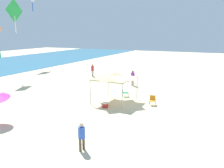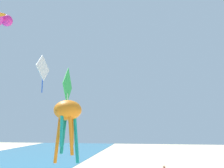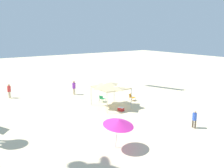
{
  "view_description": "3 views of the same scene",
  "coord_description": "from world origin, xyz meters",
  "px_view_note": "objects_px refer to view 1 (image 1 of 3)",
  "views": [
    {
      "loc": [
        -19.36,
        -7.87,
        6.26
      ],
      "look_at": [
        -1.05,
        0.83,
        1.86
      ],
      "focal_mm": 38.44,
      "sensor_mm": 36.0,
      "label": 1
    },
    {
      "loc": [
        -15.82,
        10.58,
        5.79
      ],
      "look_at": [
        0.2,
        12.93,
        8.36
      ],
      "focal_mm": 40.37,
      "sensor_mm": 36.0,
      "label": 2
    },
    {
      "loc": [
        -21.2,
        15.9,
        8.12
      ],
      "look_at": [
        -0.84,
        1.35,
        2.72
      ],
      "focal_mm": 39.0,
      "sensor_mm": 36.0,
      "label": 3
    }
  ],
  "objects_px": {
    "person_far_stroller": "(93,69)",
    "kite_diamond_green": "(14,12)",
    "folding_chair_right_of_tent": "(124,92)",
    "folding_chair_left_of_tent": "(153,100)",
    "person_near_umbrella": "(82,134)",
    "canopy_tent": "(114,76)",
    "person_beachcomber": "(133,77)",
    "cooler_box": "(105,105)"
  },
  "relations": [
    {
      "from": "folding_chair_left_of_tent",
      "to": "cooler_box",
      "type": "relative_size",
      "value": 1.15
    },
    {
      "from": "folding_chair_left_of_tent",
      "to": "person_near_umbrella",
      "type": "bearing_deg",
      "value": -110.23
    },
    {
      "from": "person_near_umbrella",
      "to": "canopy_tent",
      "type": "bearing_deg",
      "value": 22.02
    },
    {
      "from": "person_beachcomber",
      "to": "person_near_umbrella",
      "type": "distance_m",
      "value": 16.56
    },
    {
      "from": "cooler_box",
      "to": "person_far_stroller",
      "type": "relative_size",
      "value": 0.4
    },
    {
      "from": "canopy_tent",
      "to": "person_near_umbrella",
      "type": "distance_m",
      "value": 9.54
    },
    {
      "from": "cooler_box",
      "to": "person_beachcomber",
      "type": "height_order",
      "value": "person_beachcomber"
    },
    {
      "from": "canopy_tent",
      "to": "person_far_stroller",
      "type": "distance_m",
      "value": 13.25
    },
    {
      "from": "folding_chair_right_of_tent",
      "to": "person_far_stroller",
      "type": "distance_m",
      "value": 11.79
    },
    {
      "from": "person_far_stroller",
      "to": "kite_diamond_green",
      "type": "height_order",
      "value": "kite_diamond_green"
    },
    {
      "from": "folding_chair_right_of_tent",
      "to": "person_far_stroller",
      "type": "bearing_deg",
      "value": 21.73
    },
    {
      "from": "canopy_tent",
      "to": "cooler_box",
      "type": "height_order",
      "value": "canopy_tent"
    },
    {
      "from": "folding_chair_left_of_tent",
      "to": "person_beachcomber",
      "type": "xyz_separation_m",
      "value": [
        6.58,
        4.33,
        0.6
      ]
    },
    {
      "from": "cooler_box",
      "to": "kite_diamond_green",
      "type": "distance_m",
      "value": 19.43
    },
    {
      "from": "cooler_box",
      "to": "person_near_umbrella",
      "type": "bearing_deg",
      "value": -162.58
    },
    {
      "from": "folding_chair_right_of_tent",
      "to": "folding_chair_left_of_tent",
      "type": "bearing_deg",
      "value": -138.06
    },
    {
      "from": "canopy_tent",
      "to": "person_far_stroller",
      "type": "bearing_deg",
      "value": 38.64
    },
    {
      "from": "cooler_box",
      "to": "folding_chair_left_of_tent",
      "type": "bearing_deg",
      "value": -55.57
    },
    {
      "from": "canopy_tent",
      "to": "cooler_box",
      "type": "relative_size",
      "value": 4.94
    },
    {
      "from": "canopy_tent",
      "to": "folding_chair_right_of_tent",
      "type": "xyz_separation_m",
      "value": [
        2.02,
        -0.16,
        -1.94
      ]
    },
    {
      "from": "canopy_tent",
      "to": "person_near_umbrella",
      "type": "xyz_separation_m",
      "value": [
        -9.14,
        -2.31,
        -1.49
      ]
    },
    {
      "from": "cooler_box",
      "to": "person_beachcomber",
      "type": "bearing_deg",
      "value": 5.76
    },
    {
      "from": "canopy_tent",
      "to": "folding_chair_right_of_tent",
      "type": "bearing_deg",
      "value": -4.43
    },
    {
      "from": "folding_chair_right_of_tent",
      "to": "canopy_tent",
      "type": "bearing_deg",
      "value": 151.91
    },
    {
      "from": "canopy_tent",
      "to": "folding_chair_right_of_tent",
      "type": "distance_m",
      "value": 2.81
    },
    {
      "from": "folding_chair_right_of_tent",
      "to": "folding_chair_left_of_tent",
      "type": "distance_m",
      "value": 3.6
    },
    {
      "from": "person_beachcomber",
      "to": "kite_diamond_green",
      "type": "distance_m",
      "value": 17.43
    },
    {
      "from": "folding_chair_right_of_tent",
      "to": "person_beachcomber",
      "type": "relative_size",
      "value": 0.45
    },
    {
      "from": "canopy_tent",
      "to": "kite_diamond_green",
      "type": "relative_size",
      "value": 0.81
    },
    {
      "from": "folding_chair_left_of_tent",
      "to": "person_near_umbrella",
      "type": "height_order",
      "value": "person_near_umbrella"
    },
    {
      "from": "folding_chair_right_of_tent",
      "to": "person_far_stroller",
      "type": "xyz_separation_m",
      "value": [
        8.27,
        8.38,
        0.57
      ]
    },
    {
      "from": "person_far_stroller",
      "to": "kite_diamond_green",
      "type": "xyz_separation_m",
      "value": [
        -5.91,
        8.04,
        7.76
      ]
    },
    {
      "from": "canopy_tent",
      "to": "cooler_box",
      "type": "distance_m",
      "value": 2.87
    },
    {
      "from": "person_far_stroller",
      "to": "canopy_tent",
      "type": "bearing_deg",
      "value": 31.41
    },
    {
      "from": "person_near_umbrella",
      "to": "kite_diamond_green",
      "type": "relative_size",
      "value": 0.36
    },
    {
      "from": "canopy_tent",
      "to": "kite_diamond_green",
      "type": "height_order",
      "value": "kite_diamond_green"
    },
    {
      "from": "canopy_tent",
      "to": "person_near_umbrella",
      "type": "bearing_deg",
      "value": -165.84
    },
    {
      "from": "person_far_stroller",
      "to": "person_beachcomber",
      "type": "distance_m",
      "value": 7.99
    },
    {
      "from": "folding_chair_right_of_tent",
      "to": "folding_chair_left_of_tent",
      "type": "height_order",
      "value": "same"
    },
    {
      "from": "folding_chair_right_of_tent",
      "to": "person_near_umbrella",
      "type": "relative_size",
      "value": 0.52
    },
    {
      "from": "kite_diamond_green",
      "to": "person_beachcomber",
      "type": "bearing_deg",
      "value": -85.25
    },
    {
      "from": "canopy_tent",
      "to": "folding_chair_left_of_tent",
      "type": "distance_m",
      "value": 3.98
    }
  ]
}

